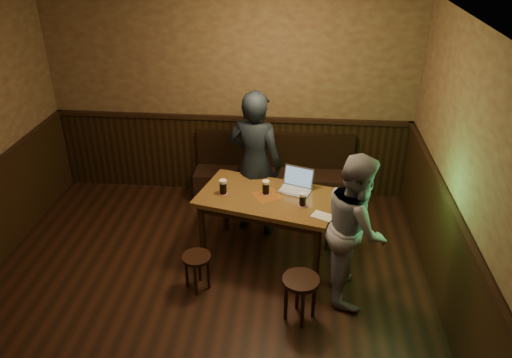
{
  "coord_description": "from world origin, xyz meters",
  "views": [
    {
      "loc": [
        0.94,
        -3.46,
        3.64
      ],
      "look_at": [
        0.51,
        1.3,
        1.08
      ],
      "focal_mm": 35.0,
      "sensor_mm": 36.0,
      "label": 1
    }
  ],
  "objects": [
    {
      "name": "pub_table",
      "position": [
        0.63,
        1.4,
        0.71
      ],
      "size": [
        1.69,
        1.22,
        0.82
      ],
      "rotation": [
        0.0,
        0.0,
        -0.25
      ],
      "color": "brown",
      "rests_on": "ground"
    },
    {
      "name": "stool_left",
      "position": [
        -0.08,
        0.74,
        0.34
      ],
      "size": [
        0.32,
        0.32,
        0.42
      ],
      "rotation": [
        0.0,
        0.0,
        0.01
      ],
      "color": "black",
      "rests_on": "ground"
    },
    {
      "name": "stool_right",
      "position": [
        1.03,
        0.38,
        0.4
      ],
      "size": [
        0.43,
        0.43,
        0.5
      ],
      "rotation": [
        0.0,
        0.0,
        0.19
      ],
      "color": "black",
      "rests_on": "ground"
    },
    {
      "name": "bench",
      "position": [
        0.63,
        2.75,
        0.31
      ],
      "size": [
        2.2,
        0.5,
        0.95
      ],
      "color": "black",
      "rests_on": "ground"
    },
    {
      "name": "pint_right",
      "position": [
        1.02,
        1.23,
        0.89
      ],
      "size": [
        0.1,
        0.1,
        0.15
      ],
      "color": "maroon",
      "rests_on": "pub_table"
    },
    {
      "name": "menu",
      "position": [
        1.24,
        1.03,
        0.82
      ],
      "size": [
        0.26,
        0.23,
        0.0
      ],
      "primitive_type": "cube",
      "rotation": [
        0.0,
        0.0,
        -0.45
      ],
      "color": "silver",
      "rests_on": "pub_table"
    },
    {
      "name": "laptop",
      "position": [
        0.95,
        1.58,
        0.88
      ],
      "size": [
        0.43,
        0.39,
        0.25
      ],
      "rotation": [
        0.0,
        0.0,
        -0.34
      ],
      "color": "silver",
      "rests_on": "pub_table"
    },
    {
      "name": "pint_mid",
      "position": [
        0.61,
        1.45,
        0.9
      ],
      "size": [
        0.11,
        0.11,
        0.17
      ],
      "color": "maroon",
      "rests_on": "pub_table"
    },
    {
      "name": "person_suit",
      "position": [
        0.44,
        1.95,
        0.94
      ],
      "size": [
        0.78,
        0.62,
        1.87
      ],
      "primitive_type": "imported",
      "rotation": [
        0.0,
        0.0,
        2.86
      ],
      "color": "black",
      "rests_on": "ground"
    },
    {
      "name": "pint_left",
      "position": [
        0.12,
        1.41,
        0.9
      ],
      "size": [
        0.11,
        0.11,
        0.18
      ],
      "color": "maroon",
      "rests_on": "pub_table"
    },
    {
      "name": "person_grey",
      "position": [
        1.56,
        0.84,
        0.81
      ],
      "size": [
        0.63,
        0.8,
        1.63
      ],
      "primitive_type": "imported",
      "rotation": [
        0.0,
        0.0,
        1.59
      ],
      "color": "gray",
      "rests_on": "ground"
    },
    {
      "name": "room",
      "position": [
        0.0,
        0.22,
        1.2
      ],
      "size": [
        5.04,
        6.04,
        2.84
      ],
      "color": "black",
      "rests_on": "ground"
    }
  ]
}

